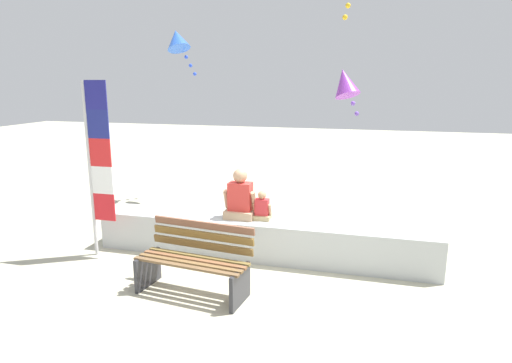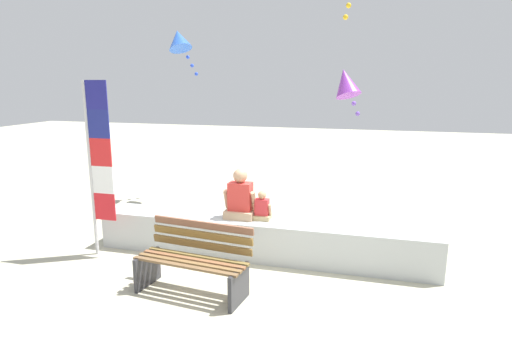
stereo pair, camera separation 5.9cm
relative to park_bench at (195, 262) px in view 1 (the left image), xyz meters
name	(u,v)px [view 1 (the left image)]	position (x,y,z in m)	size (l,w,h in m)	color
ground_plane	(246,280)	(0.54, 0.48, -0.41)	(40.00, 40.00, 0.00)	#B3B096
seawall_ledge	(262,239)	(0.54, 1.34, -0.11)	(5.21, 0.61, 0.60)	#B3B7B8
park_bench	(195,262)	(0.00, 0.00, 0.00)	(1.51, 0.77, 0.88)	brown
person_adult	(240,199)	(0.19, 1.38, 0.49)	(0.51, 0.37, 0.77)	tan
person_child	(262,208)	(0.53, 1.38, 0.36)	(0.29, 0.22, 0.45)	tan
flag_banner	(97,159)	(-1.86, 0.77, 1.12)	(0.40, 0.05, 2.68)	#B7B7BC
kite_blue	(177,40)	(-2.12, 4.32, 3.12)	(0.80, 0.78, 1.05)	blue
kite_purple	(345,83)	(1.59, 2.96, 2.23)	(0.71, 0.71, 0.88)	purple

